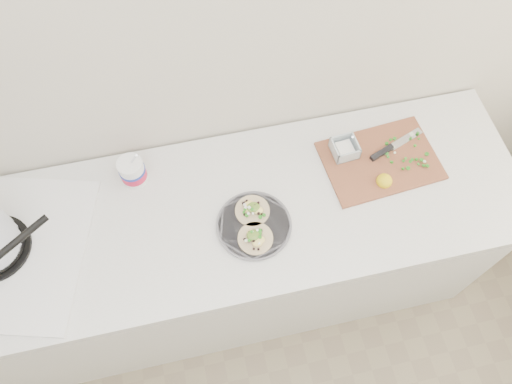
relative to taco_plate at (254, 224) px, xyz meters
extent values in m
cube|color=beige|center=(-0.21, 0.39, 0.38)|extent=(3.50, 0.05, 2.60)
cube|color=silver|center=(-0.21, 0.09, -0.49)|extent=(2.40, 0.62, 0.86)
cube|color=silver|center=(-0.21, 0.07, -0.04)|extent=(2.44, 0.66, 0.04)
cylinder|color=#5D5C63|center=(0.00, 0.00, -0.01)|extent=(0.25, 0.25, 0.01)
cylinder|color=#5D5C63|center=(0.00, 0.00, -0.01)|extent=(0.26, 0.26, 0.00)
cylinder|color=white|center=(-0.38, 0.28, 0.04)|extent=(0.09, 0.09, 0.11)
cylinder|color=red|center=(-0.38, 0.28, 0.03)|extent=(0.09, 0.09, 0.04)
cylinder|color=#192D99|center=(-0.38, 0.28, 0.05)|extent=(0.09, 0.09, 0.01)
cube|color=brown|center=(0.52, 0.16, -0.01)|extent=(0.44, 0.32, 0.01)
cube|color=white|center=(0.40, 0.22, 0.01)|extent=(0.06, 0.06, 0.03)
ellipsoid|color=yellow|center=(0.50, 0.06, 0.01)|extent=(0.06, 0.06, 0.05)
cube|color=silver|center=(0.64, 0.22, 0.00)|extent=(0.15, 0.08, 0.00)
cube|color=black|center=(0.53, 0.18, 0.00)|extent=(0.10, 0.05, 0.02)
camera|label=1|loc=(-0.15, -0.70, 1.58)|focal=35.00mm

